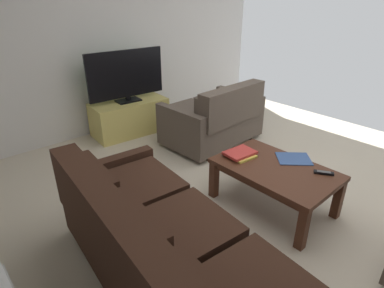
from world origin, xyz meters
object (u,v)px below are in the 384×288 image
(loose_magazine, at_px, (294,159))
(tv_remote, at_px, (324,173))
(coffee_table, at_px, (275,173))
(flat_tv, at_px, (126,75))
(sofa_main, at_px, (165,254))
(loveseat_near, at_px, (215,118))
(book_stack, at_px, (240,154))
(tv_stand, at_px, (130,117))

(loose_magazine, bearing_deg, tv_remote, -143.53)
(coffee_table, relative_size, flat_tv, 0.96)
(sofa_main, distance_m, loveseat_near, 2.40)
(loveseat_near, height_order, book_stack, loveseat_near)
(loveseat_near, bearing_deg, sofa_main, 127.08)
(coffee_table, xyz_separation_m, loose_magazine, (-0.02, -0.25, 0.07))
(coffee_table, xyz_separation_m, book_stack, (0.35, 0.07, 0.09))
(sofa_main, relative_size, coffee_table, 2.02)
(loveseat_near, relative_size, tv_remote, 7.85)
(tv_remote, bearing_deg, loose_magazine, -7.89)
(loveseat_near, bearing_deg, loose_magazine, 165.67)
(tv_remote, bearing_deg, loveseat_near, -13.14)
(loveseat_near, distance_m, tv_stand, 1.22)
(loveseat_near, height_order, loose_magazine, loveseat_near)
(loveseat_near, xyz_separation_m, book_stack, (-0.98, 0.66, 0.08))
(loveseat_near, xyz_separation_m, loose_magazine, (-1.35, 0.35, 0.07))
(sofa_main, relative_size, tv_stand, 1.98)
(coffee_table, xyz_separation_m, tv_stand, (2.36, 0.05, -0.12))
(tv_stand, bearing_deg, loose_magazine, -172.86)
(coffee_table, height_order, loose_magazine, loose_magazine)
(flat_tv, bearing_deg, loose_magazine, -172.82)
(flat_tv, bearing_deg, book_stack, 179.44)
(tv_stand, height_order, flat_tv, flat_tv)
(sofa_main, bearing_deg, tv_remote, -98.13)
(sofa_main, distance_m, flat_tv, 2.83)
(flat_tv, bearing_deg, tv_stand, -78.40)
(book_stack, bearing_deg, sofa_main, 110.64)
(tv_remote, height_order, loose_magazine, tv_remote)
(loveseat_near, xyz_separation_m, tv_remote, (-1.67, 0.39, 0.07))
(sofa_main, xyz_separation_m, loveseat_near, (1.45, -1.92, -0.00))
(loveseat_near, bearing_deg, flat_tv, 32.06)
(tv_remote, relative_size, loose_magazine, 0.53)
(tv_stand, relative_size, flat_tv, 0.98)
(loveseat_near, height_order, flat_tv, flat_tv)
(coffee_table, xyz_separation_m, tv_remote, (-0.34, -0.21, 0.07))
(flat_tv, relative_size, loose_magazine, 3.60)
(book_stack, bearing_deg, loose_magazine, -139.53)
(coffee_table, bearing_deg, book_stack, 11.17)
(sofa_main, bearing_deg, coffee_table, -84.83)
(sofa_main, height_order, book_stack, sofa_main)
(tv_stand, bearing_deg, sofa_main, 152.82)
(sofa_main, height_order, loose_magazine, sofa_main)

